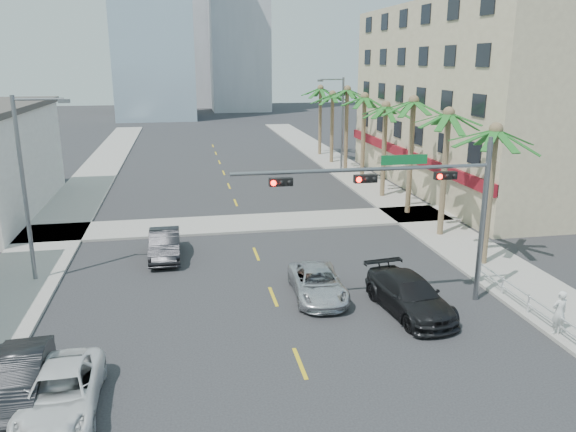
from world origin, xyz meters
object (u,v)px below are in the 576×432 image
object	(u,v)px
car_parked_far	(61,393)
car_lane_center	(318,283)
pedestrian	(559,312)
car_lane_right	(409,295)
car_lane_left	(165,244)
car_parked_mid	(18,380)
traffic_signal_mast	(416,194)

from	to	relation	value
car_parked_far	car_lane_center	size ratio (longest dim) A/B	1.01
car_parked_far	pedestrian	size ratio (longest dim) A/B	2.71
car_lane_right	car_lane_center	bearing A→B (deg)	139.83
pedestrian	car_lane_left	bearing A→B (deg)	-41.44
car_parked_mid	traffic_signal_mast	bearing A→B (deg)	13.04
traffic_signal_mast	car_parked_far	bearing A→B (deg)	-158.16
car_lane_center	car_lane_left	bearing A→B (deg)	138.94
car_parked_far	traffic_signal_mast	bearing A→B (deg)	20.76
car_parked_mid	car_parked_far	bearing A→B (deg)	-35.75
car_lane_left	car_parked_mid	bearing A→B (deg)	-108.72
car_lane_left	car_lane_center	distance (m)	9.71
car_parked_mid	car_lane_center	size ratio (longest dim) A/B	0.96
car_parked_far	car_lane_left	xyz separation A→B (m)	(2.80, 13.83, 0.09)
traffic_signal_mast	car_lane_right	distance (m)	4.33
car_parked_far	car_lane_left	world-z (taller)	car_lane_left
car_parked_mid	car_lane_right	distance (m)	15.26
traffic_signal_mast	car_lane_left	bearing A→B (deg)	142.14
car_parked_far	car_lane_center	xyz separation A→B (m)	(9.80, 7.11, -0.01)
traffic_signal_mast	car_parked_mid	world-z (taller)	traffic_signal_mast
car_lane_right	car_parked_far	bearing A→B (deg)	-167.08
car_parked_far	car_lane_center	distance (m)	12.11
traffic_signal_mast	car_lane_center	xyz separation A→B (m)	(-3.78, 1.66, -4.39)
traffic_signal_mast	car_parked_mid	bearing A→B (deg)	-163.20
traffic_signal_mast	car_lane_right	bearing A→B (deg)	-114.56
car_lane_center	traffic_signal_mast	bearing A→B (deg)	-20.94
car_parked_mid	car_lane_center	world-z (taller)	car_parked_mid
pedestrian	car_parked_mid	bearing A→B (deg)	-0.81
car_lane_right	pedestrian	size ratio (longest dim) A/B	3.00
car_lane_left	car_lane_center	world-z (taller)	car_lane_left
car_parked_mid	car_lane_left	size ratio (longest dim) A/B	1.00
car_lane_left	car_lane_right	bearing A→B (deg)	-41.14
traffic_signal_mast	car_parked_far	world-z (taller)	traffic_signal_mast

